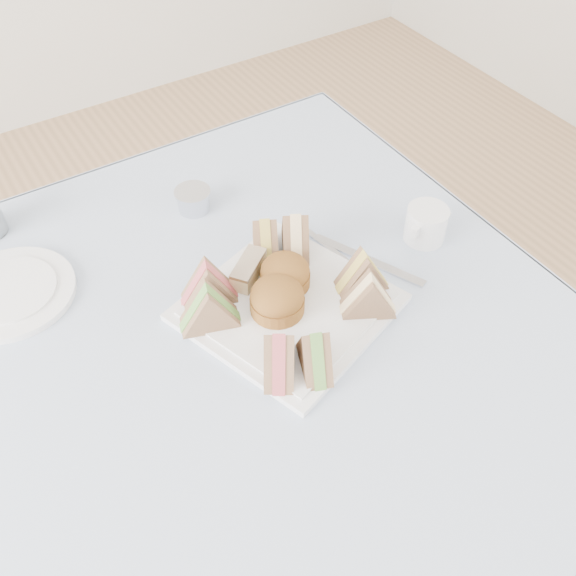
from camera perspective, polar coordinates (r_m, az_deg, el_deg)
floor at (r=1.62m, az=-3.11°, el=-21.17°), size 4.00×4.00×0.00m
table at (r=1.28m, az=-3.79°, el=-15.02°), size 0.90×0.90×0.74m
tablecloth at (r=0.97m, az=-4.86°, el=-4.62°), size 1.02×1.02×0.01m
serving_plate at (r=0.99m, az=0.00°, el=-1.73°), size 0.35×0.35×0.01m
sandwich_fl_a at (r=0.88m, az=-0.78°, el=-5.71°), size 0.08×0.10×0.08m
sandwich_fl_b at (r=0.89m, az=2.41°, el=-5.53°), size 0.07×0.09×0.07m
sandwich_fr_a at (r=0.99m, az=6.68°, el=1.55°), size 0.09×0.06×0.07m
sandwich_fr_b at (r=0.96m, az=7.23°, el=-0.53°), size 0.09×0.08×0.08m
sandwich_bl_a at (r=0.94m, az=-7.06°, el=-1.57°), size 0.10×0.07×0.08m
sandwich_bl_b at (r=0.98m, az=-7.11°, el=0.55°), size 0.10×0.07×0.08m
sandwich_br_a at (r=1.05m, az=0.66°, el=4.91°), size 0.08×0.10×0.08m
sandwich_br_b at (r=1.05m, az=-2.05°, el=4.61°), size 0.07×0.09×0.07m
scone_left at (r=0.96m, az=-0.97°, el=-0.93°), size 0.10×0.10×0.06m
scone_right at (r=1.00m, az=-0.26°, el=1.30°), size 0.11×0.11×0.05m
pastry_slice at (r=1.02m, az=-3.52°, el=1.59°), size 0.08×0.07×0.04m
side_plate at (r=1.11m, az=-23.39°, el=-0.39°), size 0.21×0.21×0.01m
tea_strainer at (r=1.17m, az=-8.40°, el=7.67°), size 0.08×0.08×0.04m
knife at (r=1.08m, az=7.15°, el=2.48°), size 0.10×0.19×0.00m
fork at (r=1.08m, az=4.84°, el=2.66°), size 0.04×0.18×0.00m
creamer_jug at (r=1.12m, az=12.16°, el=5.57°), size 0.09×0.09×0.06m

